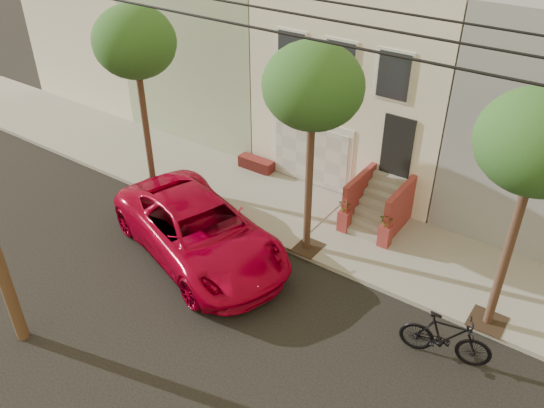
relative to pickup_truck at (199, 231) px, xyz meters
The scene contains 8 objects.
ground 2.59m from the pickup_truck, 51.93° to the right, with size 90.00×90.00×0.00m, color black.
sidewalk 3.84m from the pickup_truck, 66.41° to the left, with size 40.00×3.70×0.15m, color gray.
house_row 9.79m from the pickup_truck, 80.81° to the left, with size 33.10×11.70×7.00m.
tree_left 6.24m from the pickup_truck, 153.61° to the left, with size 2.70×2.57×6.30m.
tree_mid 5.41m from the pickup_truck, 38.45° to the left, with size 2.70×2.57×6.30m.
tree_right 9.33m from the pickup_truck, 13.93° to the left, with size 2.70×2.57×6.30m.
pickup_truck is the anchor object (origin of this frame).
motorcycle 7.44m from the pickup_truck, ahead, with size 0.61×2.18×1.31m, color black.
Camera 1 is at (7.89, -7.77, 10.53)m, focal length 36.80 mm.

